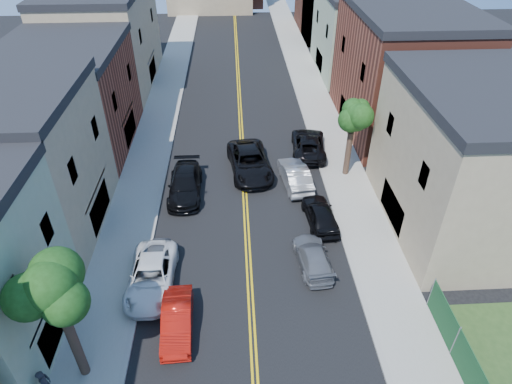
{
  "coord_description": "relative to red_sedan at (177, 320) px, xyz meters",
  "views": [
    {
      "loc": [
        -0.58,
        1.88,
        18.98
      ],
      "look_at": [
        0.69,
        25.29,
        2.0
      ],
      "focal_mm": 30.84,
      "sensor_mm": 36.0,
      "label": 1
    }
  ],
  "objects": [
    {
      "name": "sidewalk_left",
      "position": [
        -4.1,
        23.75,
        -0.63
      ],
      "size": [
        3.2,
        100.0,
        0.15
      ],
      "primitive_type": "cube",
      "color": "gray",
      "rests_on": "ground"
    },
    {
      "name": "sidewalk_right",
      "position": [
        11.7,
        23.75,
        -0.63
      ],
      "size": [
        3.2,
        100.0,
        0.15
      ],
      "primitive_type": "cube",
      "color": "gray",
      "rests_on": "ground"
    },
    {
      "name": "curb_left",
      "position": [
        -2.35,
        23.75,
        -0.63
      ],
      "size": [
        0.3,
        100.0,
        0.15
      ],
      "primitive_type": "cube",
      "color": "gray",
      "rests_on": "ground"
    },
    {
      "name": "curb_right",
      "position": [
        9.95,
        23.75,
        -0.63
      ],
      "size": [
        0.3,
        100.0,
        0.15
      ],
      "primitive_type": "cube",
      "color": "gray",
      "rests_on": "ground"
    },
    {
      "name": "bldg_left_tan_near",
      "position": [
        -10.2,
        8.75,
        3.8
      ],
      "size": [
        9.0,
        10.0,
        9.0
      ],
      "primitive_type": "cube",
      "color": "#998466",
      "rests_on": "ground"
    },
    {
      "name": "bldg_left_brick",
      "position": [
        -10.2,
        19.75,
        3.3
      ],
      "size": [
        9.0,
        12.0,
        8.0
      ],
      "primitive_type": "cube",
      "color": "brown",
      "rests_on": "ground"
    },
    {
      "name": "bldg_left_tan_far",
      "position": [
        -10.2,
        33.75,
        4.05
      ],
      "size": [
        9.0,
        16.0,
        9.5
      ],
      "primitive_type": "cube",
      "color": "#998466",
      "rests_on": "ground"
    },
    {
      "name": "bldg_right_tan",
      "position": [
        17.8,
        7.75,
        3.8
      ],
      "size": [
        9.0,
        12.0,
        9.0
      ],
      "primitive_type": "cube",
      "color": "#998466",
      "rests_on": "ground"
    },
    {
      "name": "bldg_right_brick",
      "position": [
        17.8,
        21.75,
        4.3
      ],
      "size": [
        9.0,
        14.0,
        10.0
      ],
      "primitive_type": "cube",
      "color": "brown",
      "rests_on": "ground"
    },
    {
      "name": "bldg_right_palegrn",
      "position": [
        17.8,
        35.75,
        3.55
      ],
      "size": [
        9.0,
        12.0,
        8.5
      ],
      "primitive_type": "cube",
      "color": "gray",
      "rests_on": "ground"
    },
    {
      "name": "tree_left_mid",
      "position": [
        -4.08,
        -2.24,
        5.88
      ],
      "size": [
        5.2,
        5.2,
        9.29
      ],
      "color": "#37271B",
      "rests_on": "sidewalk_left"
    },
    {
      "name": "tree_right_far",
      "position": [
        11.72,
        13.76,
        5.06
      ],
      "size": [
        4.4,
        4.4,
        8.03
      ],
      "color": "#37271B",
      "rests_on": "sidewalk_right"
    },
    {
      "name": "red_sedan",
      "position": [
        0.0,
        0.0,
        0.0
      ],
      "size": [
        1.67,
        4.32,
        1.4
      ],
      "primitive_type": "imported",
      "rotation": [
        0.0,
        0.0,
        0.05
      ],
      "color": "#B6140C",
      "rests_on": "ground"
    },
    {
      "name": "white_pickup",
      "position": [
        -1.7,
        3.06,
        0.06
      ],
      "size": [
        2.55,
        5.49,
        1.52
      ],
      "primitive_type": "imported",
      "rotation": [
        0.0,
        0.0,
        -0.01
      ],
      "color": "white",
      "rests_on": "ground"
    },
    {
      "name": "grey_car_left",
      "position": [
        -1.63,
        4.07,
        -0.03
      ],
      "size": [
        1.94,
        4.07,
        1.34
      ],
      "primitive_type": "imported",
      "rotation": [
        0.0,
        0.0,
        -0.09
      ],
      "color": "#5C5E64",
      "rests_on": "ground"
    },
    {
      "name": "black_car_left",
      "position": [
        -0.49,
        11.89,
        0.12
      ],
      "size": [
        2.31,
        5.65,
        1.64
      ],
      "primitive_type": "imported",
      "rotation": [
        0.0,
        0.0,
        0.0
      ],
      "color": "black",
      "rests_on": "ground"
    },
    {
      "name": "grey_car_right",
      "position": [
        7.6,
        4.2,
        -0.06
      ],
      "size": [
        2.17,
        4.55,
        1.28
      ],
      "primitive_type": "imported",
      "rotation": [
        0.0,
        0.0,
        3.23
      ],
      "color": "slate",
      "rests_on": "ground"
    },
    {
      "name": "black_car_right",
      "position": [
        8.71,
        8.03,
        0.06
      ],
      "size": [
        2.15,
        4.6,
        1.52
      ],
      "primitive_type": "imported",
      "rotation": [
        0.0,
        0.0,
        3.22
      ],
      "color": "black",
      "rests_on": "ground"
    },
    {
      "name": "silver_car_right",
      "position": [
        7.6,
        12.66,
        0.11
      ],
      "size": [
        2.31,
        5.11,
        1.63
      ],
      "primitive_type": "imported",
      "rotation": [
        0.0,
        0.0,
        3.26
      ],
      "color": "#94969B",
      "rests_on": "ground"
    },
    {
      "name": "dark_car_right_far",
      "position": [
        9.3,
        17.25,
        0.11
      ],
      "size": [
        3.25,
        6.05,
        1.61
      ],
      "primitive_type": "imported",
      "rotation": [
        0.0,
        0.0,
        3.04
      ],
      "color": "black",
      "rests_on": "ground"
    },
    {
      "name": "black_suv_lane",
      "position": [
        4.3,
        14.57,
        0.19
      ],
      "size": [
        3.72,
        6.72,
        1.78
      ],
      "primitive_type": "imported",
      "rotation": [
        0.0,
        0.0,
        0.12
      ],
      "color": "black",
      "rests_on": "ground"
    }
  ]
}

